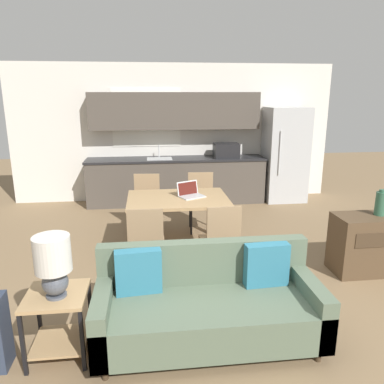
% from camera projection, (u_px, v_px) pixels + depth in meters
% --- Properties ---
extents(ground_plane, '(20.00, 20.00, 0.00)m').
position_uv_depth(ground_plane, '(214.00, 333.00, 3.43)').
color(ground_plane, '#7F6647').
extents(wall_back, '(6.40, 0.07, 2.70)m').
position_uv_depth(wall_back, '(174.00, 133.00, 7.53)').
color(wall_back, silver).
rests_on(wall_back, ground_plane).
extents(kitchen_counter, '(3.48, 0.65, 2.15)m').
position_uv_depth(kitchen_counter, '(177.00, 161.00, 7.37)').
color(kitchen_counter, '#4C443D').
rests_on(kitchen_counter, ground_plane).
extents(refrigerator, '(0.80, 0.71, 1.87)m').
position_uv_depth(refrigerator, '(285.00, 155.00, 7.51)').
color(refrigerator, '#B7BABC').
rests_on(refrigerator, ground_plane).
extents(dining_table, '(1.35, 0.96, 0.77)m').
position_uv_depth(dining_table, '(178.00, 202.00, 5.06)').
color(dining_table, tan).
rests_on(dining_table, ground_plane).
extents(couch, '(1.92, 0.80, 0.83)m').
position_uv_depth(couch, '(207.00, 304.00, 3.29)').
color(couch, '#3D2D1E').
rests_on(couch, ground_plane).
extents(side_table, '(0.48, 0.48, 0.56)m').
position_uv_depth(side_table, '(58.00, 314.00, 3.07)').
color(side_table, tan).
rests_on(side_table, ground_plane).
extents(table_lamp, '(0.29, 0.29, 0.51)m').
position_uv_depth(table_lamp, '(53.00, 262.00, 2.91)').
color(table_lamp, '#4C515B').
rests_on(table_lamp, side_table).
extents(credenza, '(1.11, 0.46, 0.72)m').
position_uv_depth(credenza, '(378.00, 243.00, 4.56)').
color(credenza, brown).
rests_on(credenza, ground_plane).
extents(vase, '(0.13, 0.13, 0.31)m').
position_uv_depth(vase, '(381.00, 203.00, 4.44)').
color(vase, '#336047').
rests_on(vase, credenza).
extents(dining_chair_far_right, '(0.44, 0.44, 0.91)m').
position_uv_depth(dining_chair_far_right, '(201.00, 199.00, 5.95)').
color(dining_chair_far_right, '#997A56').
rests_on(dining_chair_far_right, ground_plane).
extents(dining_chair_near_right, '(0.45, 0.45, 0.91)m').
position_uv_depth(dining_chair_near_right, '(221.00, 238.00, 4.37)').
color(dining_chair_near_right, '#997A56').
rests_on(dining_chair_near_right, ground_plane).
extents(dining_chair_far_left, '(0.46, 0.46, 0.91)m').
position_uv_depth(dining_chair_far_left, '(147.00, 201.00, 5.83)').
color(dining_chair_far_left, '#997A56').
rests_on(dining_chair_far_left, ground_plane).
extents(dining_chair_near_left, '(0.43, 0.43, 0.91)m').
position_uv_depth(dining_chair_near_left, '(146.00, 241.00, 4.29)').
color(dining_chair_near_left, '#997A56').
rests_on(dining_chair_near_left, ground_plane).
extents(laptop, '(0.40, 0.37, 0.20)m').
position_uv_depth(laptop, '(190.00, 193.00, 5.10)').
color(laptop, '#B7BABC').
rests_on(laptop, dining_table).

